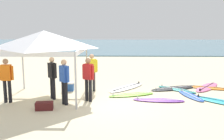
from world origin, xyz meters
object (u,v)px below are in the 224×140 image
(surfboard_purple, at_px, (158,100))
(person_yellow, at_px, (92,70))
(surfboard_white, at_px, (127,87))
(gear_bag_near_tent, at_px, (44,106))
(person_orange, at_px, (7,77))
(person_blue, at_px, (64,79))
(surfboard_teal, at_px, (176,89))
(person_red, at_px, (88,77))
(surfboard_orange, at_px, (208,88))
(surfboard_lime, at_px, (131,95))
(surfboard_blue, at_px, (190,95))
(canopy_tent, at_px, (44,40))
(surfboard_cyan, at_px, (221,102))
(person_black, at_px, (52,75))
(surfboard_pink, at_px, (207,87))
(surfboard_black, at_px, (175,88))
(cooler_box, at_px, (68,86))

(surfboard_purple, distance_m, person_yellow, 3.27)
(surfboard_white, height_order, gear_bag_near_tent, gear_bag_near_tent)
(person_orange, distance_m, person_blue, 2.26)
(surfboard_teal, relative_size, surfboard_white, 0.75)
(person_red, bearing_deg, person_yellow, 90.88)
(surfboard_orange, height_order, person_orange, person_orange)
(surfboard_lime, bearing_deg, surfboard_blue, -1.76)
(surfboard_teal, bearing_deg, surfboard_lime, -154.64)
(surfboard_teal, relative_size, person_yellow, 1.04)
(canopy_tent, distance_m, person_red, 2.33)
(surfboard_cyan, distance_m, person_black, 6.71)
(canopy_tent, height_order, person_red, canopy_tent)
(surfboard_purple, bearing_deg, canopy_tent, 175.51)
(surfboard_purple, bearing_deg, person_black, 177.74)
(surfboard_lime, bearing_deg, surfboard_purple, -37.52)
(surfboard_cyan, bearing_deg, person_orange, -178.37)
(surfboard_pink, relative_size, gear_bag_near_tent, 3.92)
(surfboard_cyan, bearing_deg, person_yellow, 162.99)
(surfboard_purple, xyz_separation_m, surfboard_black, (1.08, 2.04, -0.00))
(gear_bag_near_tent, height_order, cooler_box, cooler_box)
(person_black, bearing_deg, canopy_tent, 150.13)
(surfboard_teal, height_order, person_black, person_black)
(surfboard_purple, relative_size, gear_bag_near_tent, 3.45)
(surfboard_black, bearing_deg, person_red, -150.85)
(canopy_tent, distance_m, person_orange, 2.04)
(surfboard_purple, relative_size, surfboard_cyan, 0.99)
(cooler_box, bearing_deg, gear_bag_near_tent, -96.23)
(person_yellow, distance_m, person_orange, 3.57)
(surfboard_pink, height_order, surfboard_blue, same)
(surfboard_white, relative_size, surfboard_orange, 1.09)
(surfboard_blue, xyz_separation_m, cooler_box, (-5.35, 0.83, 0.16))
(surfboard_orange, bearing_deg, surfboard_blue, -131.07)
(canopy_tent, relative_size, surfboard_blue, 1.65)
(person_red, bearing_deg, surfboard_pink, 23.76)
(surfboard_cyan, distance_m, surfboard_blue, 1.27)
(surfboard_teal, distance_m, surfboard_black, 0.24)
(surfboard_blue, xyz_separation_m, person_red, (-4.22, -0.81, 0.95))
(surfboard_cyan, bearing_deg, surfboard_black, 121.01)
(surfboard_blue, xyz_separation_m, person_black, (-5.70, -0.55, 0.95))
(surfboard_cyan, relative_size, surfboard_pink, 0.89)
(surfboard_blue, relative_size, person_red, 1.11)
(surfboard_black, xyz_separation_m, person_yellow, (-3.86, -0.60, 0.95))
(canopy_tent, bearing_deg, person_orange, -150.15)
(surfboard_pink, bearing_deg, surfboard_blue, -127.83)
(surfboard_black, xyz_separation_m, cooler_box, (-4.97, -0.50, 0.16))
(surfboard_white, bearing_deg, gear_bag_near_tent, -132.23)
(person_orange, distance_m, person_black, 1.70)
(surfboard_lime, distance_m, gear_bag_near_tent, 3.74)
(surfboard_orange, bearing_deg, person_yellow, -172.65)
(canopy_tent, height_order, surfboard_white, canopy_tent)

